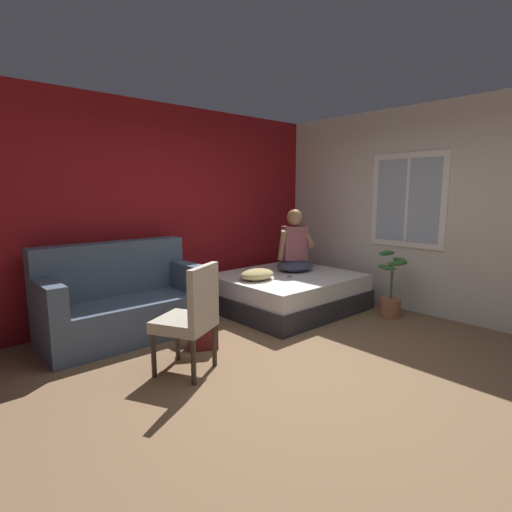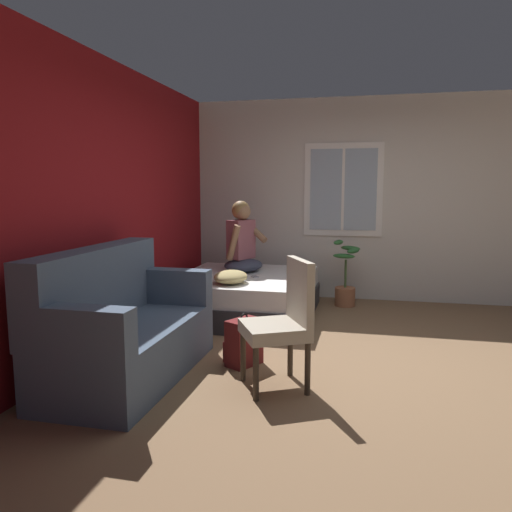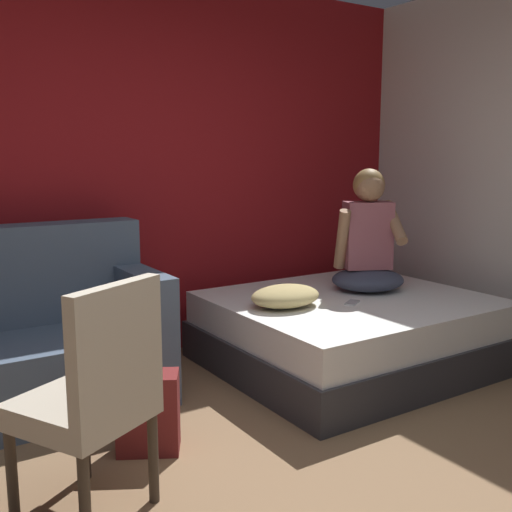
{
  "view_description": "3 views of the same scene",
  "coord_description": "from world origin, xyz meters",
  "px_view_note": "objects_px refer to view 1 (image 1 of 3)",
  "views": [
    {
      "loc": [
        -2.46,
        -2.24,
        1.6
      ],
      "look_at": [
        0.77,
        1.39,
        0.82
      ],
      "focal_mm": 28.0,
      "sensor_mm": 36.0,
      "label": 1
    },
    {
      "loc": [
        -4.26,
        0.04,
        1.51
      ],
      "look_at": [
        0.69,
        1.17,
        0.82
      ],
      "focal_mm": 35.0,
      "sensor_mm": 36.0,
      "label": 2
    },
    {
      "loc": [
        -1.33,
        -1.56,
        1.45
      ],
      "look_at": [
        0.55,
        1.33,
        0.87
      ],
      "focal_mm": 42.0,
      "sensor_mm": 36.0,
      "label": 3
    }
  ],
  "objects_px": {
    "bed": "(287,292)",
    "couch": "(121,302)",
    "backpack": "(203,330)",
    "cell_phone": "(290,277)",
    "throw_pillow": "(257,274)",
    "potted_plant": "(391,294)",
    "side_chair": "(191,315)",
    "person_seated": "(295,246)"
  },
  "relations": [
    {
      "from": "bed",
      "to": "couch",
      "type": "distance_m",
      "value": 2.2
    },
    {
      "from": "bed",
      "to": "backpack",
      "type": "bearing_deg",
      "value": -166.55
    },
    {
      "from": "bed",
      "to": "cell_phone",
      "type": "xyz_separation_m",
      "value": [
        -0.11,
        -0.14,
        0.25
      ]
    },
    {
      "from": "bed",
      "to": "throw_pillow",
      "type": "relative_size",
      "value": 3.76
    },
    {
      "from": "couch",
      "to": "potted_plant",
      "type": "relative_size",
      "value": 2.01
    },
    {
      "from": "couch",
      "to": "potted_plant",
      "type": "bearing_deg",
      "value": -29.49
    },
    {
      "from": "couch",
      "to": "potted_plant",
      "type": "xyz_separation_m",
      "value": [
        2.87,
        -1.62,
        -0.09
      ]
    },
    {
      "from": "bed",
      "to": "side_chair",
      "type": "relative_size",
      "value": 1.84
    },
    {
      "from": "bed",
      "to": "couch",
      "type": "xyz_separation_m",
      "value": [
        -2.15,
        0.48,
        0.16
      ]
    },
    {
      "from": "bed",
      "to": "person_seated",
      "type": "height_order",
      "value": "person_seated"
    },
    {
      "from": "side_chair",
      "to": "throw_pillow",
      "type": "relative_size",
      "value": 2.04
    },
    {
      "from": "bed",
      "to": "potted_plant",
      "type": "distance_m",
      "value": 1.35
    },
    {
      "from": "couch",
      "to": "person_seated",
      "type": "relative_size",
      "value": 1.95
    },
    {
      "from": "potted_plant",
      "to": "backpack",
      "type": "bearing_deg",
      "value": 162.71
    },
    {
      "from": "side_chair",
      "to": "person_seated",
      "type": "xyz_separation_m",
      "value": [
        2.31,
        0.92,
        0.3
      ]
    },
    {
      "from": "person_seated",
      "to": "potted_plant",
      "type": "relative_size",
      "value": 1.03
    },
    {
      "from": "side_chair",
      "to": "potted_plant",
      "type": "xyz_separation_m",
      "value": [
        2.78,
        -0.33,
        -0.23
      ]
    },
    {
      "from": "bed",
      "to": "cell_phone",
      "type": "distance_m",
      "value": 0.3
    },
    {
      "from": "backpack",
      "to": "throw_pillow",
      "type": "height_order",
      "value": "throw_pillow"
    },
    {
      "from": "couch",
      "to": "throw_pillow",
      "type": "distance_m",
      "value": 1.69
    },
    {
      "from": "side_chair",
      "to": "throw_pillow",
      "type": "xyz_separation_m",
      "value": [
        1.54,
        0.85,
        0.02
      ]
    },
    {
      "from": "person_seated",
      "to": "throw_pillow",
      "type": "relative_size",
      "value": 1.82
    },
    {
      "from": "side_chair",
      "to": "backpack",
      "type": "relative_size",
      "value": 2.14
    },
    {
      "from": "cell_phone",
      "to": "person_seated",
      "type": "bearing_deg",
      "value": -87.08
    },
    {
      "from": "couch",
      "to": "side_chair",
      "type": "distance_m",
      "value": 1.3
    },
    {
      "from": "person_seated",
      "to": "throw_pillow",
      "type": "bearing_deg",
      "value": -174.96
    },
    {
      "from": "cell_phone",
      "to": "couch",
      "type": "bearing_deg",
      "value": 41.9
    },
    {
      "from": "person_seated",
      "to": "cell_phone",
      "type": "height_order",
      "value": "person_seated"
    },
    {
      "from": "couch",
      "to": "potted_plant",
      "type": "distance_m",
      "value": 3.29
    },
    {
      "from": "bed",
      "to": "couch",
      "type": "bearing_deg",
      "value": 167.47
    },
    {
      "from": "bed",
      "to": "backpack",
      "type": "height_order",
      "value": "bed"
    },
    {
      "from": "bed",
      "to": "couch",
      "type": "relative_size",
      "value": 1.06
    },
    {
      "from": "person_seated",
      "to": "backpack",
      "type": "distance_m",
      "value": 2.08
    },
    {
      "from": "couch",
      "to": "person_seated",
      "type": "bearing_deg",
      "value": -8.9
    },
    {
      "from": "couch",
      "to": "cell_phone",
      "type": "bearing_deg",
      "value": -16.81
    },
    {
      "from": "potted_plant",
      "to": "person_seated",
      "type": "bearing_deg",
      "value": 110.76
    },
    {
      "from": "bed",
      "to": "side_chair",
      "type": "bearing_deg",
      "value": -158.49
    },
    {
      "from": "backpack",
      "to": "throw_pillow",
      "type": "relative_size",
      "value": 0.95
    },
    {
      "from": "side_chair",
      "to": "backpack",
      "type": "distance_m",
      "value": 0.66
    },
    {
      "from": "bed",
      "to": "backpack",
      "type": "xyz_separation_m",
      "value": [
        -1.67,
        -0.4,
        -0.04
      ]
    },
    {
      "from": "couch",
      "to": "potted_plant",
      "type": "height_order",
      "value": "couch"
    },
    {
      "from": "bed",
      "to": "potted_plant",
      "type": "bearing_deg",
      "value": -57.8
    }
  ]
}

